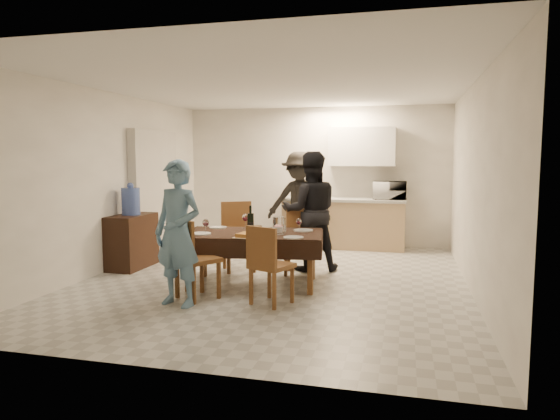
{
  "coord_description": "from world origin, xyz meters",
  "views": [
    {
      "loc": [
        1.69,
        -6.42,
        1.65
      ],
      "look_at": [
        0.15,
        -0.3,
        0.99
      ],
      "focal_mm": 32.0,
      "sensor_mm": 36.0,
      "label": 1
    }
  ],
  "objects_px": {
    "microwave": "(390,190)",
    "water_pitcher": "(278,226)",
    "water_jug": "(131,201)",
    "savoury_tart": "(252,235)",
    "dining_table": "(253,235)",
    "wine_bottle": "(251,219)",
    "person_far": "(310,211)",
    "console": "(132,241)",
    "person_near": "(178,233)",
    "person_kitchen": "(299,201)"
  },
  "relations": [
    {
      "from": "person_near",
      "to": "person_far",
      "type": "xyz_separation_m",
      "value": [
        1.1,
        2.1,
        0.05
      ]
    },
    {
      "from": "water_pitcher",
      "to": "person_far",
      "type": "distance_m",
      "value": 1.12
    },
    {
      "from": "console",
      "to": "person_kitchen",
      "type": "xyz_separation_m",
      "value": [
        2.14,
        2.02,
        0.48
      ]
    },
    {
      "from": "dining_table",
      "to": "water_jug",
      "type": "bearing_deg",
      "value": 156.62
    },
    {
      "from": "person_far",
      "to": "water_jug",
      "type": "bearing_deg",
      "value": -6.33
    },
    {
      "from": "console",
      "to": "microwave",
      "type": "xyz_separation_m",
      "value": [
        3.7,
        2.47,
        0.67
      ]
    },
    {
      "from": "dining_table",
      "to": "wine_bottle",
      "type": "bearing_deg",
      "value": 126.47
    },
    {
      "from": "microwave",
      "to": "water_pitcher",
      "type": "bearing_deg",
      "value": 67.48
    },
    {
      "from": "console",
      "to": "microwave",
      "type": "relative_size",
      "value": 1.5
    },
    {
      "from": "console",
      "to": "person_near",
      "type": "height_order",
      "value": "person_near"
    },
    {
      "from": "water_jug",
      "to": "person_far",
      "type": "relative_size",
      "value": 0.23
    },
    {
      "from": "microwave",
      "to": "savoury_tart",
      "type": "bearing_deg",
      "value": 65.87
    },
    {
      "from": "dining_table",
      "to": "person_kitchen",
      "type": "distance_m",
      "value": 2.58
    },
    {
      "from": "savoury_tart",
      "to": "microwave",
      "type": "xyz_separation_m",
      "value": [
        1.52,
        3.4,
        0.36
      ]
    },
    {
      "from": "water_pitcher",
      "to": "person_near",
      "type": "relative_size",
      "value": 0.13
    },
    {
      "from": "water_pitcher",
      "to": "savoury_tart",
      "type": "height_order",
      "value": "water_pitcher"
    },
    {
      "from": "wine_bottle",
      "to": "person_far",
      "type": "relative_size",
      "value": 0.2
    },
    {
      "from": "person_near",
      "to": "water_pitcher",
      "type": "bearing_deg",
      "value": 61.66
    },
    {
      "from": "console",
      "to": "wine_bottle",
      "type": "distance_m",
      "value": 2.14
    },
    {
      "from": "person_far",
      "to": "dining_table",
      "type": "bearing_deg",
      "value": 45.27
    },
    {
      "from": "console",
      "to": "microwave",
      "type": "height_order",
      "value": "microwave"
    },
    {
      "from": "console",
      "to": "savoury_tart",
      "type": "distance_m",
      "value": 2.39
    },
    {
      "from": "dining_table",
      "to": "person_far",
      "type": "height_order",
      "value": "person_far"
    },
    {
      "from": "microwave",
      "to": "person_far",
      "type": "xyz_separation_m",
      "value": [
        -1.07,
        -1.97,
        -0.2
      ]
    },
    {
      "from": "console",
      "to": "wine_bottle",
      "type": "bearing_deg",
      "value": -13.88
    },
    {
      "from": "dining_table",
      "to": "water_jug",
      "type": "xyz_separation_m",
      "value": [
        -2.08,
        0.55,
        0.34
      ]
    },
    {
      "from": "person_near",
      "to": "water_jug",
      "type": "bearing_deg",
      "value": 147.3
    },
    {
      "from": "person_near",
      "to": "savoury_tart",
      "type": "bearing_deg",
      "value": 59.51
    },
    {
      "from": "microwave",
      "to": "wine_bottle",
      "type": "bearing_deg",
      "value": 60.61
    },
    {
      "from": "wine_bottle",
      "to": "microwave",
      "type": "height_order",
      "value": "microwave"
    },
    {
      "from": "savoury_tart",
      "to": "person_far",
      "type": "relative_size",
      "value": 0.22
    },
    {
      "from": "console",
      "to": "water_pitcher",
      "type": "relative_size",
      "value": 3.95
    },
    {
      "from": "microwave",
      "to": "dining_table",
      "type": "bearing_deg",
      "value": 61.75
    },
    {
      "from": "wine_bottle",
      "to": "person_near",
      "type": "bearing_deg",
      "value": -114.44
    },
    {
      "from": "microwave",
      "to": "person_kitchen",
      "type": "bearing_deg",
      "value": 16.1
    },
    {
      "from": "water_jug",
      "to": "water_pitcher",
      "type": "relative_size",
      "value": 1.85
    },
    {
      "from": "microwave",
      "to": "person_far",
      "type": "bearing_deg",
      "value": 61.43
    },
    {
      "from": "wine_bottle",
      "to": "savoury_tart",
      "type": "relative_size",
      "value": 0.89
    },
    {
      "from": "console",
      "to": "wine_bottle",
      "type": "height_order",
      "value": "wine_bottle"
    },
    {
      "from": "water_pitcher",
      "to": "microwave",
      "type": "height_order",
      "value": "microwave"
    },
    {
      "from": "water_jug",
      "to": "wine_bottle",
      "type": "bearing_deg",
      "value": -13.88
    },
    {
      "from": "water_pitcher",
      "to": "person_far",
      "type": "xyz_separation_m",
      "value": [
        0.2,
        1.1,
        0.07
      ]
    },
    {
      "from": "microwave",
      "to": "person_near",
      "type": "bearing_deg",
      "value": 61.9
    },
    {
      "from": "wine_bottle",
      "to": "dining_table",
      "type": "bearing_deg",
      "value": -45.0
    },
    {
      "from": "dining_table",
      "to": "water_jug",
      "type": "relative_size",
      "value": 4.69
    },
    {
      "from": "water_jug",
      "to": "savoury_tart",
      "type": "height_order",
      "value": "water_jug"
    },
    {
      "from": "dining_table",
      "to": "wine_bottle",
      "type": "height_order",
      "value": "wine_bottle"
    },
    {
      "from": "dining_table",
      "to": "savoury_tart",
      "type": "distance_m",
      "value": 0.4
    },
    {
      "from": "person_far",
      "to": "person_kitchen",
      "type": "xyz_separation_m",
      "value": [
        -0.49,
        1.52,
        0.01
      ]
    },
    {
      "from": "person_kitchen",
      "to": "person_far",
      "type": "bearing_deg",
      "value": -72.25
    }
  ]
}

